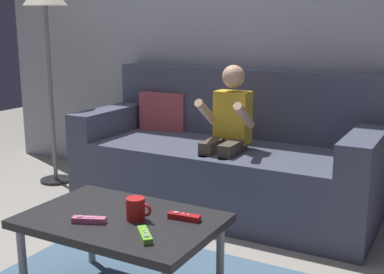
{
  "coord_description": "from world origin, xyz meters",
  "views": [
    {
      "loc": [
        1.44,
        -1.86,
        1.19
      ],
      "look_at": [
        0.2,
        0.39,
        0.61
      ],
      "focal_mm": 46.67,
      "sensor_mm": 36.0,
      "label": 1
    }
  ],
  "objects_px": {
    "game_remote_pink_center": "(89,220)",
    "floor_lamp": "(45,7)",
    "coffee_table": "(121,225)",
    "coffee_mug": "(136,209)",
    "game_remote_lime_near_edge": "(145,235)",
    "person_seated_on_couch": "(227,132)",
    "couch": "(226,161)",
    "game_remote_red_far_corner": "(184,217)"
  },
  "relations": [
    {
      "from": "couch",
      "to": "coffee_table",
      "type": "bearing_deg",
      "value": -85.03
    },
    {
      "from": "couch",
      "to": "floor_lamp",
      "type": "bearing_deg",
      "value": -173.98
    },
    {
      "from": "floor_lamp",
      "to": "game_remote_lime_near_edge",
      "type": "bearing_deg",
      "value": -36.92
    },
    {
      "from": "game_remote_pink_center",
      "to": "floor_lamp",
      "type": "xyz_separation_m",
      "value": [
        -1.42,
        1.27,
        0.91
      ]
    },
    {
      "from": "person_seated_on_couch",
      "to": "game_remote_lime_near_edge",
      "type": "xyz_separation_m",
      "value": [
        0.24,
        -1.25,
        -0.15
      ]
    },
    {
      "from": "couch",
      "to": "game_remote_red_far_corner",
      "type": "height_order",
      "value": "couch"
    },
    {
      "from": "couch",
      "to": "game_remote_red_far_corner",
      "type": "relative_size",
      "value": 13.6
    },
    {
      "from": "person_seated_on_couch",
      "to": "game_remote_lime_near_edge",
      "type": "height_order",
      "value": "person_seated_on_couch"
    },
    {
      "from": "coffee_table",
      "to": "game_remote_lime_near_edge",
      "type": "height_order",
      "value": "game_remote_lime_near_edge"
    },
    {
      "from": "person_seated_on_couch",
      "to": "game_remote_lime_near_edge",
      "type": "distance_m",
      "value": 1.28
    },
    {
      "from": "couch",
      "to": "coffee_mug",
      "type": "bearing_deg",
      "value": -81.71
    },
    {
      "from": "person_seated_on_couch",
      "to": "game_remote_lime_near_edge",
      "type": "relative_size",
      "value": 7.64
    },
    {
      "from": "game_remote_lime_near_edge",
      "to": "coffee_mug",
      "type": "xyz_separation_m",
      "value": [
        -0.13,
        0.14,
        0.04
      ]
    },
    {
      "from": "coffee_table",
      "to": "game_remote_pink_center",
      "type": "bearing_deg",
      "value": -124.28
    },
    {
      "from": "game_remote_pink_center",
      "to": "game_remote_red_far_corner",
      "type": "xyz_separation_m",
      "value": [
        0.33,
        0.22,
        0.0
      ]
    },
    {
      "from": "couch",
      "to": "floor_lamp",
      "type": "relative_size",
      "value": 1.27
    },
    {
      "from": "game_remote_lime_near_edge",
      "to": "coffee_mug",
      "type": "bearing_deg",
      "value": 134.57
    },
    {
      "from": "coffee_mug",
      "to": "game_remote_lime_near_edge",
      "type": "bearing_deg",
      "value": -45.43
    },
    {
      "from": "couch",
      "to": "game_remote_lime_near_edge",
      "type": "bearing_deg",
      "value": -77.26
    },
    {
      "from": "person_seated_on_couch",
      "to": "coffee_mug",
      "type": "bearing_deg",
      "value": -84.81
    },
    {
      "from": "game_remote_pink_center",
      "to": "person_seated_on_couch",
      "type": "bearing_deg",
      "value": 87.58
    },
    {
      "from": "game_remote_lime_near_edge",
      "to": "couch",
      "type": "bearing_deg",
      "value": 102.74
    },
    {
      "from": "game_remote_pink_center",
      "to": "game_remote_red_far_corner",
      "type": "height_order",
      "value": "same"
    },
    {
      "from": "game_remote_red_far_corner",
      "to": "couch",
      "type": "bearing_deg",
      "value": 106.9
    },
    {
      "from": "couch",
      "to": "coffee_table",
      "type": "height_order",
      "value": "couch"
    },
    {
      "from": "game_remote_pink_center",
      "to": "floor_lamp",
      "type": "distance_m",
      "value": 2.11
    },
    {
      "from": "coffee_table",
      "to": "game_remote_lime_near_edge",
      "type": "xyz_separation_m",
      "value": [
        0.21,
        -0.13,
        0.05
      ]
    },
    {
      "from": "game_remote_pink_center",
      "to": "coffee_mug",
      "type": "height_order",
      "value": "coffee_mug"
    },
    {
      "from": "coffee_table",
      "to": "game_remote_lime_near_edge",
      "type": "relative_size",
      "value": 6.62
    },
    {
      "from": "game_remote_pink_center",
      "to": "floor_lamp",
      "type": "relative_size",
      "value": 0.09
    },
    {
      "from": "couch",
      "to": "coffee_table",
      "type": "xyz_separation_m",
      "value": [
        0.11,
        -1.3,
        0.04
      ]
    },
    {
      "from": "game_remote_lime_near_edge",
      "to": "coffee_mug",
      "type": "distance_m",
      "value": 0.2
    },
    {
      "from": "couch",
      "to": "floor_lamp",
      "type": "height_order",
      "value": "floor_lamp"
    },
    {
      "from": "game_remote_pink_center",
      "to": "game_remote_red_far_corner",
      "type": "relative_size",
      "value": 1.0
    },
    {
      "from": "couch",
      "to": "game_remote_pink_center",
      "type": "distance_m",
      "value": 1.42
    },
    {
      "from": "person_seated_on_couch",
      "to": "coffee_table",
      "type": "relative_size",
      "value": 1.15
    },
    {
      "from": "game_remote_red_far_corner",
      "to": "person_seated_on_couch",
      "type": "bearing_deg",
      "value": 105.22
    },
    {
      "from": "game_remote_red_far_corner",
      "to": "coffee_table",
      "type": "bearing_deg",
      "value": -157.42
    },
    {
      "from": "couch",
      "to": "game_remote_pink_center",
      "type": "bearing_deg",
      "value": -88.57
    },
    {
      "from": "coffee_mug",
      "to": "floor_lamp",
      "type": "height_order",
      "value": "floor_lamp"
    },
    {
      "from": "coffee_table",
      "to": "coffee_mug",
      "type": "height_order",
      "value": "coffee_mug"
    },
    {
      "from": "coffee_table",
      "to": "game_remote_red_far_corner",
      "type": "xyz_separation_m",
      "value": [
        0.25,
        0.1,
        0.05
      ]
    }
  ]
}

